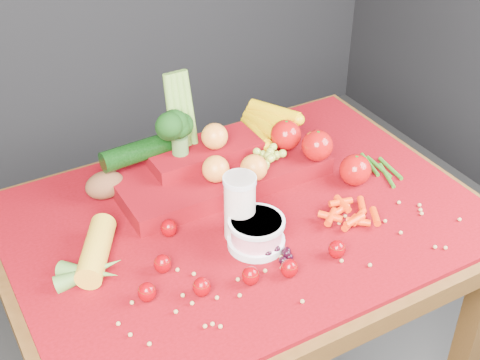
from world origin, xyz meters
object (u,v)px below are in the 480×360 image
table (244,251)px  milk_glass (240,205)px  produce_mound (229,158)px  yogurt_bowl (256,232)px

table → milk_glass: milk_glass is taller
milk_glass → produce_mound: size_ratio=0.26×
yogurt_bowl → produce_mound: (0.07, 0.26, 0.02)m
milk_glass → yogurt_bowl: 0.07m
yogurt_bowl → table: bearing=74.2°
table → produce_mound: bearing=74.0°
yogurt_bowl → produce_mound: size_ratio=0.21×
milk_glass → yogurt_bowl: size_ratio=1.23×
table → yogurt_bowl: bearing=-105.8°
table → yogurt_bowl: (-0.03, -0.10, 0.14)m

